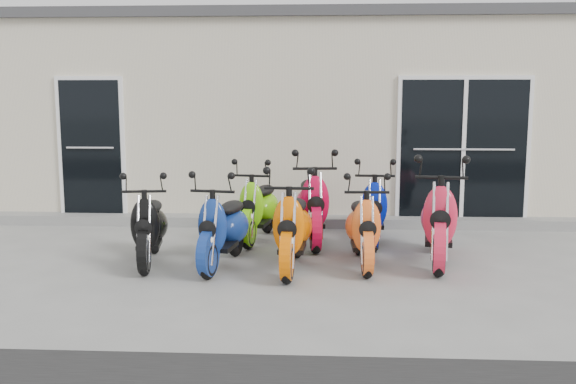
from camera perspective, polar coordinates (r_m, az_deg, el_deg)
name	(u,v)px	position (r m, az deg, el deg)	size (l,w,h in m)	color
ground	(285,259)	(8.03, -0.24, -5.94)	(80.00, 80.00, 0.00)	gray
building	(301,116)	(12.98, 1.13, 6.77)	(14.00, 6.00, 3.20)	beige
roof_cap	(301,30)	(13.03, 1.15, 14.17)	(14.20, 6.20, 0.16)	#3F3F42
front_step	(293,221)	(9.99, 0.45, -2.61)	(14.00, 0.40, 0.15)	gray
door_left	(91,144)	(10.61, -17.07, 4.14)	(1.07, 0.08, 2.22)	black
door_right	(463,145)	(10.19, 15.31, 4.04)	(2.02, 0.08, 2.22)	black
scooter_front_black	(149,216)	(7.86, -12.26, -2.14)	(0.57, 1.57, 1.16)	black
scooter_front_blue	(223,217)	(7.58, -5.80, -2.27)	(0.58, 1.61, 1.19)	navy
scooter_front_orange_a	(293,217)	(7.41, 0.41, -2.19)	(0.62, 1.70, 1.26)	#EC6301
scooter_front_orange_b	(363,218)	(7.64, 6.71, -2.28)	(0.57, 1.58, 1.17)	orange
scooter_front_red	(439,208)	(7.91, 13.30, -1.36)	(0.67, 1.84, 1.36)	red
scooter_back_green	(259,199)	(8.92, -2.62, -0.59)	(0.58, 1.61, 1.19)	#6ED50C
scooter_back_red	(312,195)	(8.77, 2.18, -0.26)	(0.66, 1.81, 1.33)	#BE0630
scooter_back_blue	(374,199)	(8.89, 7.63, -0.63)	(0.59, 1.63, 1.20)	#04189C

